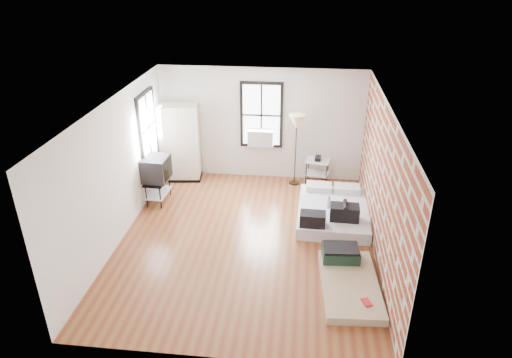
# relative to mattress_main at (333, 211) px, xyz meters

# --- Properties ---
(ground) EXTENTS (6.00, 6.00, 0.00)m
(ground) POSITION_rel_mattress_main_xyz_m (-1.74, -1.05, -0.18)
(ground) COLOR brown
(ground) RESTS_ON ground
(room_shell) EXTENTS (5.02, 6.02, 2.80)m
(room_shell) POSITION_rel_mattress_main_xyz_m (-1.51, -0.69, 1.56)
(room_shell) COLOR silver
(room_shell) RESTS_ON ground
(mattress_main) EXTENTS (1.54, 2.06, 0.65)m
(mattress_main) POSITION_rel_mattress_main_xyz_m (0.00, 0.00, 0.00)
(mattress_main) COLOR white
(mattress_main) RESTS_ON ground
(mattress_bare) EXTENTS (1.05, 1.86, 0.39)m
(mattress_bare) POSITION_rel_mattress_main_xyz_m (0.17, -2.16, -0.06)
(mattress_bare) COLOR tan
(mattress_bare) RESTS_ON ground
(wardrobe) EXTENTS (1.03, 0.65, 1.93)m
(wardrobe) POSITION_rel_mattress_main_xyz_m (-3.74, 1.60, 0.78)
(wardrobe) COLOR black
(wardrobe) RESTS_ON ground
(side_table) EXTENTS (0.62, 0.52, 0.74)m
(side_table) POSITION_rel_mattress_main_xyz_m (-0.33, 1.67, 0.33)
(side_table) COLOR black
(side_table) RESTS_ON ground
(floor_lamp) EXTENTS (0.38, 0.38, 1.80)m
(floor_lamp) POSITION_rel_mattress_main_xyz_m (-0.88, 1.60, 1.37)
(floor_lamp) COLOR black
(floor_lamp) RESTS_ON ground
(tv_stand) EXTENTS (0.58, 0.80, 1.10)m
(tv_stand) POSITION_rel_mattress_main_xyz_m (-3.96, 0.33, 0.62)
(tv_stand) COLOR black
(tv_stand) RESTS_ON ground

